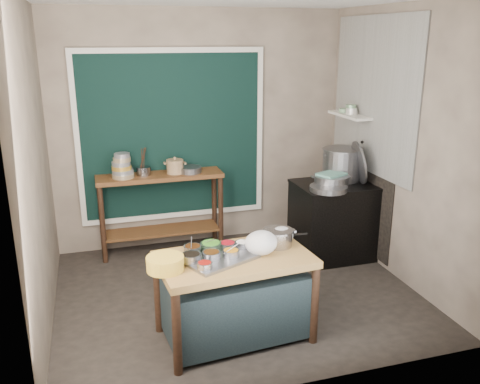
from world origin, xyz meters
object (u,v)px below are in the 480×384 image
object	(u,v)px
stove_block	(334,221)
yellow_basin	(165,263)
stock_pot	(342,164)
steamer	(331,181)
ceramic_crock	(175,167)
prep_table	(235,297)
saucepan	(278,238)
back_counter	(161,213)
condiment_tray	(219,258)
utensil_cup	(144,171)

from	to	relation	value
stove_block	yellow_basin	bearing A→B (deg)	-147.26
stock_pot	steamer	world-z (taller)	stock_pot
ceramic_crock	steamer	size ratio (longest dim) A/B	0.52
ceramic_crock	steamer	distance (m)	1.79
prep_table	saucepan	distance (m)	0.62
ceramic_crock	steamer	xyz separation A→B (m)	(1.60, -0.80, -0.08)
back_counter	condiment_tray	world-z (taller)	back_counter
condiment_tray	ceramic_crock	size ratio (longest dim) A/B	2.69
yellow_basin	ceramic_crock	bearing A→B (deg)	78.06
ceramic_crock	prep_table	bearing A→B (deg)	-86.10
stock_pot	prep_table	bearing A→B (deg)	-139.85
prep_table	condiment_tray	distance (m)	0.41
back_counter	saucepan	distance (m)	2.09
prep_table	back_counter	size ratio (longest dim) A/B	0.86
steamer	utensil_cup	bearing A→B (deg)	157.15
condiment_tray	prep_table	bearing A→B (deg)	6.00
yellow_basin	steamer	distance (m)	2.43
stock_pot	ceramic_crock	bearing A→B (deg)	162.59
stove_block	steamer	bearing A→B (deg)	-142.91
condiment_tray	ceramic_crock	distance (m)	2.05
utensil_cup	yellow_basin	bearing A→B (deg)	-92.32
prep_table	back_counter	world-z (taller)	back_counter
stock_pot	steamer	bearing A→B (deg)	-136.59
condiment_tray	stove_block	bearing A→B (deg)	37.37
condiment_tray	utensil_cup	world-z (taller)	utensil_cup
prep_table	condiment_tray	world-z (taller)	condiment_tray
back_counter	yellow_basin	world-z (taller)	back_counter
yellow_basin	utensil_cup	xyz separation A→B (m)	(0.09, 2.13, 0.19)
utensil_cup	stove_block	bearing A→B (deg)	-19.56
ceramic_crock	stove_block	bearing A→B (deg)	-22.59
stove_block	condiment_tray	xyz separation A→B (m)	(-1.72, -1.31, 0.34)
utensil_cup	saucepan	bearing A→B (deg)	-64.58
utensil_cup	stock_pot	distance (m)	2.28
prep_table	stock_pot	world-z (taller)	stock_pot
prep_table	stock_pot	bearing A→B (deg)	35.52
prep_table	saucepan	xyz separation A→B (m)	(0.42, 0.11, 0.45)
prep_table	ceramic_crock	world-z (taller)	ceramic_crock
back_counter	yellow_basin	bearing A→B (deg)	-97.12
prep_table	stock_pot	size ratio (longest dim) A/B	2.65
ceramic_crock	back_counter	bearing A→B (deg)	175.41
stove_block	saucepan	world-z (taller)	saucepan
yellow_basin	ceramic_crock	distance (m)	2.16
stove_block	steamer	distance (m)	0.54
saucepan	utensil_cup	xyz separation A→B (m)	(-0.92, 1.93, 0.18)
prep_table	utensil_cup	size ratio (longest dim) A/B	7.61
stove_block	steamer	world-z (taller)	steamer
saucepan	back_counter	bearing A→B (deg)	115.22
yellow_basin	ceramic_crock	size ratio (longest dim) A/B	1.39
back_counter	stock_pot	world-z (taller)	stock_pot
prep_table	saucepan	world-z (taller)	saucepan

